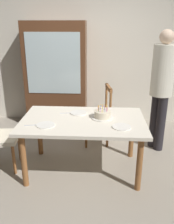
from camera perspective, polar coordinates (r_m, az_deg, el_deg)
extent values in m
plane|color=#9E9384|center=(3.34, -0.88, -13.40)|extent=(6.40, 6.40, 0.00)
cube|color=silver|center=(4.66, 0.76, 13.51)|extent=(6.40, 0.10, 2.60)
cube|color=silver|center=(3.00, -0.95, -2.13)|extent=(1.54, 0.96, 0.04)
cylinder|color=brown|center=(2.96, -14.82, -11.10)|extent=(0.07, 0.07, 0.69)
cylinder|color=brown|center=(2.86, 12.34, -12.06)|extent=(0.07, 0.07, 0.69)
cylinder|color=brown|center=(3.60, -11.21, -4.87)|extent=(0.07, 0.07, 0.69)
cylinder|color=brown|center=(3.52, 10.58, -5.44)|extent=(0.07, 0.07, 0.69)
cylinder|color=silver|center=(3.04, 3.69, -1.34)|extent=(0.28, 0.28, 0.01)
cylinder|color=beige|center=(3.02, 3.71, -0.48)|extent=(0.21, 0.21, 0.09)
cylinder|color=#E54C4C|center=(3.00, 4.83, 0.77)|extent=(0.01, 0.01, 0.05)
sphere|color=#FFC64C|center=(2.99, 4.85, 1.37)|extent=(0.01, 0.01, 0.01)
cylinder|color=yellow|center=(3.03, 4.68, 0.94)|extent=(0.01, 0.01, 0.05)
sphere|color=#FFC64C|center=(3.02, 4.70, 1.54)|extent=(0.01, 0.01, 0.01)
cylinder|color=#D872CC|center=(3.05, 4.21, 1.09)|extent=(0.01, 0.01, 0.05)
sphere|color=#FFC64C|center=(3.04, 4.22, 1.69)|extent=(0.01, 0.01, 0.01)
cylinder|color=#F2994C|center=(3.05, 3.69, 1.14)|extent=(0.01, 0.01, 0.05)
sphere|color=#FFC64C|center=(3.04, 3.71, 1.74)|extent=(0.01, 0.01, 0.01)
cylinder|color=#4C7FE5|center=(3.05, 3.28, 1.12)|extent=(0.01, 0.01, 0.05)
sphere|color=#FFC64C|center=(3.04, 3.29, 1.71)|extent=(0.01, 0.01, 0.01)
cylinder|color=#F2994C|center=(3.02, 2.78, 0.97)|extent=(0.01, 0.01, 0.05)
sphere|color=#FFC64C|center=(3.01, 2.79, 1.57)|extent=(0.01, 0.01, 0.01)
cylinder|color=#E54C4C|center=(3.00, 2.65, 0.83)|extent=(0.01, 0.01, 0.05)
sphere|color=#FFC64C|center=(2.99, 2.66, 1.44)|extent=(0.01, 0.01, 0.01)
cylinder|color=#66CC72|center=(2.97, 2.80, 0.60)|extent=(0.01, 0.01, 0.05)
sphere|color=#FFC64C|center=(2.96, 2.82, 1.21)|extent=(0.01, 0.01, 0.01)
cylinder|color=#D872CC|center=(2.95, 3.16, 0.48)|extent=(0.01, 0.01, 0.05)
sphere|color=#FFC64C|center=(2.94, 3.17, 1.09)|extent=(0.01, 0.01, 0.01)
cylinder|color=yellow|center=(2.95, 3.63, 0.41)|extent=(0.01, 0.01, 0.05)
sphere|color=#FFC64C|center=(2.94, 3.65, 1.03)|extent=(0.01, 0.01, 0.01)
cylinder|color=#4C7FE5|center=(2.95, 4.29, 0.45)|extent=(0.01, 0.01, 0.05)
sphere|color=#FFC64C|center=(2.94, 4.30, 1.06)|extent=(0.01, 0.01, 0.01)
cylinder|color=#D872CC|center=(2.97, 4.68, 0.57)|extent=(0.01, 0.01, 0.05)
sphere|color=#FFC64C|center=(2.96, 4.70, 1.18)|extent=(0.01, 0.01, 0.01)
cylinder|color=white|center=(2.86, -9.81, -3.07)|extent=(0.22, 0.22, 0.01)
cylinder|color=white|center=(3.20, -2.04, -0.19)|extent=(0.22, 0.22, 0.01)
cylinder|color=white|center=(2.80, 8.23, -3.52)|extent=(0.22, 0.22, 0.01)
cube|color=silver|center=(2.90, -12.92, -3.07)|extent=(0.18, 0.05, 0.01)
cube|color=silver|center=(3.21, -4.90, -0.25)|extent=(0.18, 0.04, 0.01)
cube|color=beige|center=(3.84, 2.02, -1.15)|extent=(0.50, 0.50, 0.05)
cylinder|color=brown|center=(4.07, -0.71, -3.47)|extent=(0.04, 0.04, 0.42)
cylinder|color=brown|center=(3.76, -0.26, -5.56)|extent=(0.04, 0.04, 0.42)
cylinder|color=brown|center=(4.11, 4.03, -3.28)|extent=(0.04, 0.04, 0.42)
cylinder|color=brown|center=(3.80, 4.87, -5.32)|extent=(0.04, 0.04, 0.42)
cylinder|color=brown|center=(3.95, 4.61, 3.29)|extent=(0.04, 0.04, 0.50)
cylinder|color=brown|center=(3.61, 5.59, 1.62)|extent=(0.04, 0.04, 0.50)
cube|color=brown|center=(3.72, 5.18, 5.72)|extent=(0.10, 0.40, 0.06)
cube|color=beige|center=(3.36, -19.58, -5.64)|extent=(0.49, 0.49, 0.05)
cylinder|color=brown|center=(3.28, -17.00, -10.70)|extent=(0.04, 0.04, 0.42)
cylinder|color=brown|center=(3.57, -15.75, -7.91)|extent=(0.04, 0.04, 0.42)
cylinder|color=#262328|center=(3.87, 15.74, -2.00)|extent=(0.14, 0.14, 0.86)
cylinder|color=#262328|center=(3.79, 17.09, -2.65)|extent=(0.14, 0.14, 0.86)
cylinder|color=silver|center=(3.61, 17.66, 9.36)|extent=(0.32, 0.32, 0.72)
sphere|color=beige|center=(3.56, 18.47, 16.62)|extent=(0.20, 0.20, 0.20)
cube|color=#56331E|center=(4.50, -7.34, 8.58)|extent=(1.10, 0.44, 1.90)
cube|color=silver|center=(4.24, -8.04, 11.27)|extent=(0.94, 0.01, 1.04)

